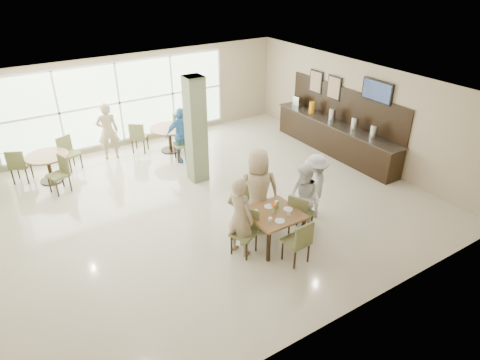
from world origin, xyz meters
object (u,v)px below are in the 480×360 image
teen_far (258,190)px  adult_b (192,120)px  round_table_right (170,133)px  teen_standing (315,186)px  teen_left (240,217)px  buffet_counter (335,135)px  adult_standing (108,131)px  adult_a (181,135)px  teen_right (304,199)px  main_table (274,216)px  round_table_left (48,161)px

teen_far → adult_b: 4.90m
round_table_right → teen_standing: teen_standing is taller
round_table_right → teen_left: teen_left is taller
buffet_counter → adult_standing: (-5.85, 3.28, 0.29)m
teen_standing → adult_standing: adult_standing is taller
teen_left → adult_a: 4.66m
round_table_right → teen_right: bearing=-83.2°
round_table_right → adult_standing: 1.79m
teen_left → teen_far: teen_far is taller
round_table_right → buffet_counter: (4.14, -2.81, -0.03)m
teen_far → adult_a: (0.11, 4.01, -0.13)m
teen_standing → adult_standing: (-2.97, 5.60, 0.08)m
adult_b → main_table: bearing=-18.7°
teen_far → adult_standing: bearing=-49.2°
round_table_right → teen_standing: (1.26, -5.13, 0.17)m
buffet_counter → adult_a: buffet_counter is taller
teen_right → adult_standing: adult_standing is taller
main_table → buffet_counter: 5.11m
buffet_counter → teen_right: bearing=-142.6°
main_table → teen_far: teen_far is taller
teen_standing → teen_right: bearing=-17.4°
round_table_left → teen_left: (2.58, -5.31, 0.27)m
main_table → teen_right: size_ratio=0.66×
buffet_counter → teen_left: 5.71m
adult_a → adult_b: 1.11m
main_table → round_table_left: 6.37m
teen_left → round_table_right: bearing=-29.7°
buffet_counter → teen_far: 4.73m
teen_far → teen_right: (0.77, -0.63, -0.15)m
teen_far → adult_a: bearing=-67.5°
buffet_counter → adult_a: size_ratio=2.94×
round_table_left → teen_standing: size_ratio=0.72×
teen_left → teen_far: bearing=-75.7°
buffet_counter → adult_b: buffet_counter is taller
main_table → teen_left: 0.77m
buffet_counter → teen_left: (-5.07, -2.60, 0.29)m
adult_b → round_table_left: bearing=-98.0°
teen_left → teen_right: bearing=-112.4°
teen_right → buffet_counter: bearing=115.5°
teen_right → adult_a: adult_a is taller
teen_left → teen_standing: size_ratio=1.11×
buffet_counter → adult_standing: bearing=150.7°
main_table → round_table_left: (-3.33, 5.43, -0.09)m
teen_far → adult_b: size_ratio=1.10×
teen_left → main_table: bearing=-118.7°
main_table → buffet_counter: bearing=32.1°
main_table → round_table_right: bearing=88.1°
adult_b → round_table_right: bearing=-100.9°
main_table → adult_b: size_ratio=0.61×
teen_left → adult_a: bearing=-31.5°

